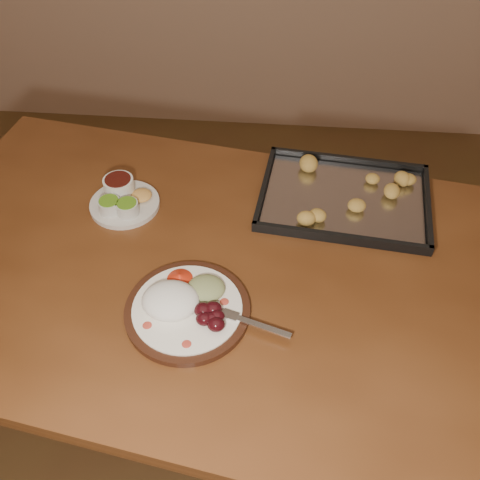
{
  "coord_description": "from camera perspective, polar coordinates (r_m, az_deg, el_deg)",
  "views": [
    {
      "loc": [
        0.08,
        -0.51,
        1.68
      ],
      "look_at": [
        0.0,
        0.36,
        0.77
      ],
      "focal_mm": 40.0,
      "sensor_mm": 36.0,
      "label": 1
    }
  ],
  "objects": [
    {
      "name": "condiment_saucer",
      "position": [
        1.4,
        -12.41,
        4.32
      ],
      "size": [
        0.18,
        0.18,
        0.06
      ],
      "rotation": [
        0.0,
        0.0,
        0.21
      ],
      "color": "beige",
      "rests_on": "dining_table"
    },
    {
      "name": "baking_tray",
      "position": [
        1.41,
        11.06,
        4.52
      ],
      "size": [
        0.46,
        0.36,
        0.04
      ],
      "rotation": [
        0.0,
        0.0,
        -0.11
      ],
      "color": "black",
      "rests_on": "dining_table"
    },
    {
      "name": "dining_table",
      "position": [
        1.31,
        -2.69,
        -5.59
      ],
      "size": [
        1.63,
        1.13,
        0.75
      ],
      "rotation": [
        0.0,
        0.0,
        -0.16
      ],
      "color": "brown",
      "rests_on": "ground"
    },
    {
      "name": "dinner_plate",
      "position": [
        1.15,
        -5.81,
        -6.93
      ],
      "size": [
        0.36,
        0.27,
        0.06
      ],
      "rotation": [
        0.0,
        0.0,
        -0.25
      ],
      "color": "#33180E",
      "rests_on": "dining_table"
    }
  ]
}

